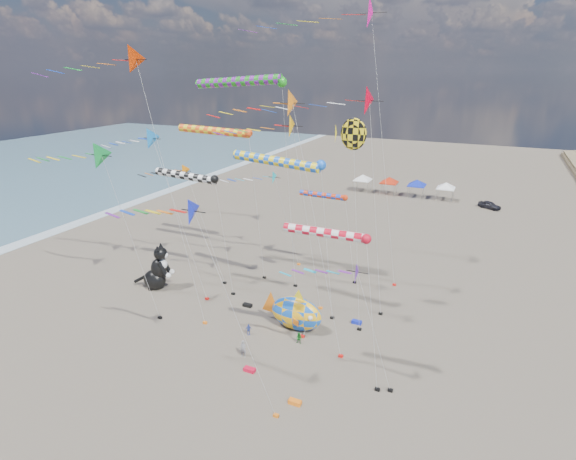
% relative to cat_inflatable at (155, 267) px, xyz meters
% --- Properties ---
extents(ground, '(260.00, 260.00, 0.00)m').
position_rel_cat_inflatable_xyz_m(ground, '(14.79, -11.87, -2.52)').
color(ground, brown).
rests_on(ground, ground).
extents(delta_kite_0, '(17.73, 3.29, 28.70)m').
position_rel_cat_inflatable_xyz_m(delta_kite_0, '(17.91, 11.13, 24.30)').
color(delta_kite_0, '#ED0F90').
rests_on(delta_kite_0, ground).
extents(delta_kite_1, '(15.44, 2.37, 23.95)m').
position_rel_cat_inflatable_xyz_m(delta_kite_1, '(2.61, -3.82, 19.91)').
color(delta_kite_1, '#C02C03').
rests_on(delta_kite_1, ground).
extents(delta_kite_2, '(9.74, 2.18, 17.12)m').
position_rel_cat_inflatable_xyz_m(delta_kite_2, '(2.23, 0.08, 13.22)').
color(delta_kite_2, blue).
rests_on(delta_kite_2, ground).
extents(delta_kite_3, '(13.09, 2.69, 20.90)m').
position_rel_cat_inflatable_xyz_m(delta_kite_3, '(18.85, 4.47, 16.77)').
color(delta_kite_3, red).
rests_on(delta_kite_3, ground).
extents(delta_kite_4, '(10.12, 1.69, 11.32)m').
position_rel_cat_inflatable_xyz_m(delta_kite_4, '(6.75, 11.80, 7.54)').
color(delta_kite_4, '#17AFC2').
rests_on(delta_kite_4, ground).
extents(delta_kite_5, '(10.98, 2.29, 18.47)m').
position_rel_cat_inflatable_xyz_m(delta_kite_5, '(13.44, 3.12, 14.51)').
color(delta_kite_5, '#FFAF0D').
rests_on(delta_kite_5, ground).
extents(delta_kite_6, '(10.99, 1.93, 14.93)m').
position_rel_cat_inflatable_xyz_m(delta_kite_6, '(14.54, -11.64, 11.09)').
color(delta_kite_6, '#1725D1').
rests_on(delta_kite_6, ground).
extents(delta_kite_7, '(9.81, 1.56, 12.81)m').
position_rel_cat_inflatable_xyz_m(delta_kite_7, '(1.02, 3.91, 9.06)').
color(delta_kite_7, orange).
rests_on(delta_kite_7, ground).
extents(delta_kite_8, '(12.64, 2.57, 16.40)m').
position_rel_cat_inflatable_xyz_m(delta_kite_8, '(-0.13, -4.83, 12.34)').
color(delta_kite_8, '#14923B').
rests_on(delta_kite_8, ground).
extents(delta_kite_9, '(11.16, 2.18, 20.83)m').
position_rel_cat_inflatable_xyz_m(delta_kite_9, '(16.56, -3.50, 16.92)').
color(delta_kite_9, orange).
rests_on(delta_kite_9, ground).
extents(delta_kite_10, '(8.38, 1.67, 10.23)m').
position_rel_cat_inflatable_xyz_m(delta_kite_10, '(22.23, -5.94, 6.49)').
color(delta_kite_10, '#4E1B90').
rests_on(delta_kite_10, ground).
extents(windsock_0, '(7.46, 0.67, 11.89)m').
position_rel_cat_inflatable_xyz_m(windsock_0, '(21.22, -6.24, 8.94)').
color(windsock_0, red).
rests_on(windsock_0, ground).
extents(windsock_1, '(6.67, 0.62, 9.79)m').
position_rel_cat_inflatable_xyz_m(windsock_1, '(15.07, 9.89, 6.86)').
color(windsock_1, red).
rests_on(windsock_1, ground).
extents(windsock_2, '(8.36, 0.81, 12.46)m').
position_rel_cat_inflatable_xyz_m(windsock_2, '(3.63, 2.11, 9.49)').
color(windsock_2, black).
rests_on(windsock_2, ground).
extents(windsock_3, '(10.01, 0.85, 16.34)m').
position_rel_cat_inflatable_xyz_m(windsock_3, '(4.01, 6.87, 13.33)').
color(windsock_3, '#FF4E15').
rests_on(windsock_3, ground).
extents(windsock_4, '(10.15, 0.90, 14.84)m').
position_rel_cat_inflatable_xyz_m(windsock_4, '(13.69, 1.84, 11.83)').
color(windsock_4, blue).
rests_on(windsock_4, ground).
extents(windsock_5, '(11.16, 0.96, 21.33)m').
position_rel_cat_inflatable_xyz_m(windsock_5, '(7.42, 6.49, 18.28)').
color(windsock_5, '#1B981B').
rests_on(windsock_5, ground).
extents(angelfish_kite, '(3.74, 3.02, 18.27)m').
position_rel_cat_inflatable_xyz_m(angelfish_kite, '(19.62, 2.98, 14.29)').
color(angelfish_kite, yellow).
rests_on(angelfish_kite, ground).
extents(cat_inflatable, '(4.11, 2.86, 5.04)m').
position_rel_cat_inflatable_xyz_m(cat_inflatable, '(0.00, 0.00, 0.00)').
color(cat_inflatable, black).
rests_on(cat_inflatable, ground).
extents(fish_inflatable, '(6.37, 2.52, 4.02)m').
position_rel_cat_inflatable_xyz_m(fish_inflatable, '(16.57, -1.18, -0.92)').
color(fish_inflatable, blue).
rests_on(fish_inflatable, ground).
extents(person_adult, '(0.58, 0.42, 1.49)m').
position_rel_cat_inflatable_xyz_m(person_adult, '(14.37, -6.73, -1.77)').
color(person_adult, gray).
rests_on(person_adult, ground).
extents(child_green, '(0.55, 0.45, 1.06)m').
position_rel_cat_inflatable_xyz_m(child_green, '(17.74, -3.16, -1.99)').
color(child_green, '#196F20').
rests_on(child_green, ground).
extents(child_blue, '(0.63, 0.60, 1.05)m').
position_rel_cat_inflatable_xyz_m(child_blue, '(13.18, -3.77, -1.99)').
color(child_blue, '#324BB5').
rests_on(child_blue, ground).
extents(kite_bag_0, '(0.90, 0.44, 0.30)m').
position_rel_cat_inflatable_xyz_m(kite_bag_0, '(10.64, 0.53, -2.37)').
color(kite_bag_0, black).
rests_on(kite_bag_0, ground).
extents(kite_bag_1, '(0.90, 0.44, 0.30)m').
position_rel_cat_inflatable_xyz_m(kite_bag_1, '(15.74, -8.16, -2.37)').
color(kite_bag_1, red).
rests_on(kite_bag_1, ground).
extents(kite_bag_2, '(0.90, 0.44, 0.30)m').
position_rel_cat_inflatable_xyz_m(kite_bag_2, '(21.29, 1.98, -2.37)').
color(kite_bag_2, '#1222B7').
rests_on(kite_bag_2, ground).
extents(kite_bag_3, '(0.90, 0.44, 0.30)m').
position_rel_cat_inflatable_xyz_m(kite_bag_3, '(20.36, -9.99, -2.37)').
color(kite_bag_3, orange).
rests_on(kite_bag_3, ground).
extents(tent_row, '(19.20, 4.20, 3.80)m').
position_rel_cat_inflatable_xyz_m(tent_row, '(16.29, 48.13, 0.63)').
color(tent_row, white).
rests_on(tent_row, ground).
extents(parked_car, '(3.93, 3.03, 1.25)m').
position_rel_cat_inflatable_xyz_m(parked_car, '(31.19, 46.13, -1.89)').
color(parked_car, '#26262D').
rests_on(parked_car, ground).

